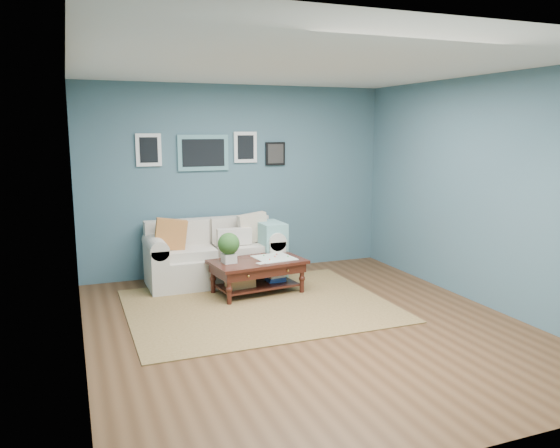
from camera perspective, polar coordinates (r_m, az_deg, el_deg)
name	(u,v)px	position (r m, az deg, el deg)	size (l,w,h in m)	color
room_shell	(305,199)	(5.67, 2.66, 2.58)	(5.00, 5.02, 2.70)	brown
area_rug	(259,305)	(6.57, -2.25, -8.50)	(3.03, 2.43, 0.01)	brown
loveseat	(219,254)	(7.54, -6.39, -3.14)	(1.85, 0.84, 0.95)	beige
coffee_table	(253,266)	(6.94, -2.86, -4.44)	(1.24, 0.82, 0.82)	black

